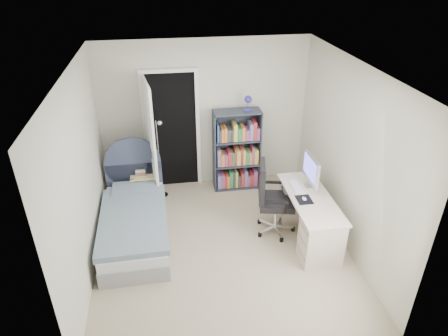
{
  "coord_description": "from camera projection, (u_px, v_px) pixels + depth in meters",
  "views": [
    {
      "loc": [
        -0.67,
        -4.35,
        3.67
      ],
      "look_at": [
        0.08,
        0.31,
        1.07
      ],
      "focal_mm": 32.0,
      "sensor_mm": 36.0,
      "label": 1
    }
  ],
  "objects": [
    {
      "name": "office_chair",
      "position": [
        271.0,
        195.0,
        5.63
      ],
      "size": [
        0.6,
        0.62,
        1.11
      ],
      "color": "silver",
      "rests_on": "ground"
    },
    {
      "name": "door",
      "position": [
        159.0,
        138.0,
        6.32
      ],
      "size": [
        0.92,
        0.82,
        2.06
      ],
      "color": "black",
      "rests_on": "ground"
    },
    {
      "name": "bed",
      "position": [
        135.0,
        220.0,
        5.69
      ],
      "size": [
        0.93,
        1.92,
        1.17
      ],
      "color": "gray",
      "rests_on": "ground"
    },
    {
      "name": "room_shell",
      "position": [
        221.0,
        167.0,
        5.02
      ],
      "size": [
        3.5,
        3.7,
        2.6
      ],
      "color": "gray",
      "rests_on": "ground"
    },
    {
      "name": "nightstand",
      "position": [
        144.0,
        179.0,
        6.41
      ],
      "size": [
        0.43,
        0.43,
        0.63
      ],
      "color": "#D3C282",
      "rests_on": "ground"
    },
    {
      "name": "floor_lamp",
      "position": [
        161.0,
        167.0,
        6.47
      ],
      "size": [
        0.2,
        0.2,
        1.37
      ],
      "color": "silver",
      "rests_on": "ground"
    },
    {
      "name": "desk",
      "position": [
        308.0,
        215.0,
        5.61
      ],
      "size": [
        0.56,
        1.4,
        1.15
      ],
      "color": "beige",
      "rests_on": "ground"
    },
    {
      "name": "bookcase",
      "position": [
        237.0,
        154.0,
        6.73
      ],
      "size": [
        0.78,
        0.33,
        1.65
      ],
      "color": "#333946",
      "rests_on": "ground"
    }
  ]
}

